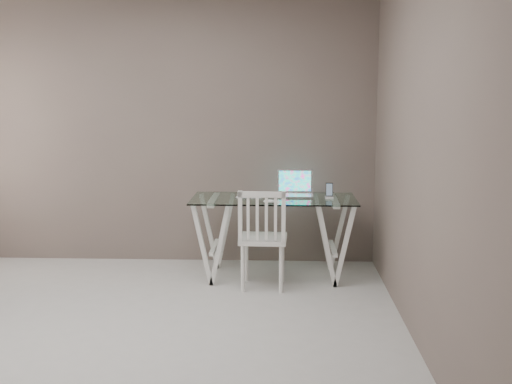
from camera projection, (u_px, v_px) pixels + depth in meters
room at (106, 91)px, 4.12m from camera, size 4.50×4.52×2.71m
desk at (274, 237)px, 5.92m from camera, size 1.50×0.70×0.75m
chair at (263, 235)px, 5.54m from camera, size 0.42×0.42×0.89m
laptop at (295, 189)px, 6.02m from camera, size 0.34×0.28×0.24m
keyboard at (249, 197)px, 5.88m from camera, size 0.25×0.11×0.01m
mouse at (269, 201)px, 5.60m from camera, size 0.10×0.06×0.03m
phone_dock at (329, 194)px, 5.86m from camera, size 0.08×0.08×0.14m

